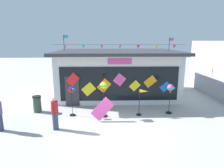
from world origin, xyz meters
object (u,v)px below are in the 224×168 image
Objects in this scene: kite_shop_building at (117,72)px; wind_spinner_center_right at (170,90)px; wind_spinner_center_left at (142,97)px; person_mid_plaza at (55,113)px; display_kite_on_ground at (103,109)px; trash_bin at (37,104)px; wind_spinner_left at (104,89)px; wind_spinner_far_left at (72,96)px.

kite_shop_building is 5.05× the size of wind_spinner_center_right.
wind_spinner_center_left is 4.92m from person_mid_plaza.
wind_spinner_center_right is 1.49× the size of display_kite_on_ground.
person_mid_plaza reaches higher than trash_bin.
display_kite_on_ground is (-2.30, -0.66, -0.49)m from wind_spinner_center_left.
kite_shop_building is 8.97× the size of trash_bin.
kite_shop_building is 4.85m from wind_spinner_left.
wind_spinner_center_left is (4.07, -0.05, -0.06)m from wind_spinner_far_left.
wind_spinner_center_right is (1.68, 0.24, 0.29)m from wind_spinner_center_left.
wind_spinner_center_right is at bearing 12.84° from display_kite_on_ground.
display_kite_on_ground is (1.77, -0.72, -0.55)m from wind_spinner_far_left.
wind_spinner_left is 1.12m from display_kite_on_ground.
wind_spinner_far_left is at bearing -17.09° from person_mid_plaza.
wind_spinner_far_left is 1.99m from display_kite_on_ground.
kite_shop_building is 5.52m from display_kite_on_ground.
wind_spinner_far_left is 1.05× the size of person_mid_plaza.
person_mid_plaza is at bearing -106.85° from wind_spinner_far_left.
wind_spinner_far_left is 1.89m from wind_spinner_left.
kite_shop_building is at bearing 37.02° from trash_bin.
person_mid_plaza is (-0.54, -1.77, -0.34)m from wind_spinner_far_left.
person_mid_plaza is at bearing -118.21° from kite_shop_building.
wind_spinner_center_right is at bearing 1.89° from wind_spinner_far_left.
wind_spinner_center_left reaches higher than trash_bin.
kite_shop_building is 5.26m from wind_spinner_center_right.
person_mid_plaza is at bearing -155.46° from display_kite_on_ground.
kite_shop_building is 7.25m from person_mid_plaza.
kite_shop_building reaches higher than wind_spinner_far_left.
kite_shop_building reaches higher than person_mid_plaza.
wind_spinner_far_left is at bearing 174.89° from wind_spinner_left.
display_kite_on_ground is at bearing -163.87° from wind_spinner_center_left.
wind_spinner_center_left is 1.54× the size of trash_bin.
person_mid_plaza is (-2.37, -1.61, -0.77)m from wind_spinner_left.
trash_bin is (-5.10, -3.85, -1.27)m from kite_shop_building.
wind_spinner_far_left is 0.87× the size of wind_spinner_left.
wind_spinner_center_right is at bearing 5.17° from wind_spinner_left.
wind_spinner_center_right reaches higher than person_mid_plaza.
wind_spinner_center_right is 4.15m from display_kite_on_ground.
wind_spinner_far_left is 5.76m from wind_spinner_center_right.
trash_bin is 4.26m from display_kite_on_ground.
wind_spinner_left is at bearing -174.83° from wind_spinner_center_right.
trash_bin is 0.84× the size of display_kite_on_ground.
wind_spinner_far_left is 1.88m from person_mid_plaza.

